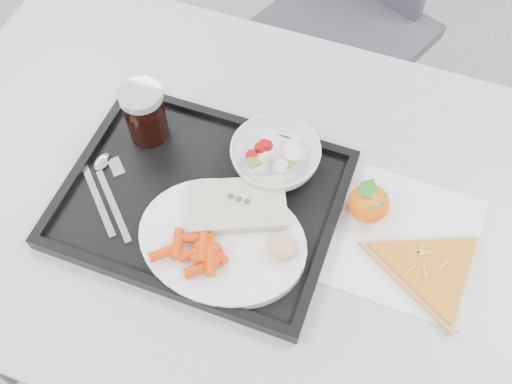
{
  "coord_description": "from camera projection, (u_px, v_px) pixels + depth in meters",
  "views": [
    {
      "loc": [
        0.21,
        -0.17,
        1.58
      ],
      "look_at": [
        0.04,
        0.3,
        0.77
      ],
      "focal_mm": 40.0,
      "sensor_mm": 36.0,
      "label": 1
    }
  ],
  "objects": [
    {
      "name": "table",
      "position": [
        237.0,
        210.0,
        1.03
      ],
      "size": [
        1.2,
        0.8,
        0.75
      ],
      "color": "#B7B7B9",
      "rests_on": "ground"
    },
    {
      "name": "tray",
      "position": [
        202.0,
        200.0,
        0.95
      ],
      "size": [
        0.45,
        0.35,
        0.03
      ],
      "color": "black",
      "rests_on": "table"
    },
    {
      "name": "dinner_plate",
      "position": [
        222.0,
        241.0,
        0.9
      ],
      "size": [
        0.27,
        0.27,
        0.02
      ],
      "color": "white",
      "rests_on": "tray"
    },
    {
      "name": "fish_fillet",
      "position": [
        238.0,
        205.0,
        0.91
      ],
      "size": [
        0.18,
        0.15,
        0.03
      ],
      "color": "beige",
      "rests_on": "dinner_plate"
    },
    {
      "name": "bread_roll",
      "position": [
        282.0,
        247.0,
        0.86
      ],
      "size": [
        0.05,
        0.05,
        0.03
      ],
      "color": "tan",
      "rests_on": "dinner_plate"
    },
    {
      "name": "salad_bowl",
      "position": [
        275.0,
        157.0,
        0.96
      ],
      "size": [
        0.15,
        0.15,
        0.05
      ],
      "color": "white",
      "rests_on": "tray"
    },
    {
      "name": "cola_glass",
      "position": [
        145.0,
        113.0,
        0.97
      ],
      "size": [
        0.07,
        0.07,
        0.11
      ],
      "color": "black",
      "rests_on": "tray"
    },
    {
      "name": "cutlery",
      "position": [
        106.0,
        186.0,
        0.96
      ],
      "size": [
        0.14,
        0.15,
        0.01
      ],
      "color": "silver",
      "rests_on": "tray"
    },
    {
      "name": "napkin",
      "position": [
        398.0,
        238.0,
        0.92
      ],
      "size": [
        0.25,
        0.24,
        0.0
      ],
      "color": "white",
      "rests_on": "table"
    },
    {
      "name": "tangerine",
      "position": [
        369.0,
        203.0,
        0.92
      ],
      "size": [
        0.08,
        0.08,
        0.07
      ],
      "color": "orange",
      "rests_on": "napkin"
    },
    {
      "name": "pizza_slice",
      "position": [
        429.0,
        270.0,
        0.88
      ],
      "size": [
        0.25,
        0.25,
        0.02
      ],
      "color": "#E1C266",
      "rests_on": "napkin"
    },
    {
      "name": "carrot_pile",
      "position": [
        199.0,
        252.0,
        0.86
      ],
      "size": [
        0.12,
        0.09,
        0.02
      ],
      "color": "red",
      "rests_on": "dinner_plate"
    },
    {
      "name": "salad_contents",
      "position": [
        283.0,
        154.0,
        0.95
      ],
      "size": [
        0.1,
        0.08,
        0.02
      ],
      "color": "#A30809",
      "rests_on": "salad_bowl"
    }
  ]
}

